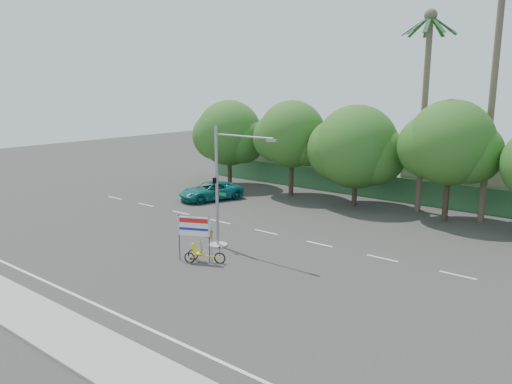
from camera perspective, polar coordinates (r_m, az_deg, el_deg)
The scene contains 14 objects.
ground at distance 25.20m, azimuth -6.44°, elevation -9.44°, with size 120.00×120.00×0.00m, color #33302D.
sidewalk_near at distance 21.06m, azimuth -21.52°, elevation -14.56°, with size 50.00×2.40×0.12m, color gray.
fence at distance 42.27m, azimuth 14.59°, elevation 0.45°, with size 38.00×0.08×2.00m, color #336B3D.
building_left at distance 50.68m, azimuth 6.42°, elevation 3.78°, with size 12.00×8.00×4.00m, color beige.
building_right at distance 43.96m, azimuth 26.63°, elevation 1.05°, with size 14.00×8.00×3.60m, color beige.
tree_far_left at distance 46.41m, azimuth -3.12°, elevation 6.52°, with size 7.14×6.00×7.96m.
tree_left at distance 42.06m, azimuth 4.06°, elevation 6.35°, with size 6.66×5.60×8.07m.
tree_center at distance 39.06m, azimuth 11.32°, elevation 4.84°, with size 7.62×6.40×7.85m.
tree_right at distance 36.31m, azimuth 21.24°, elevation 4.96°, with size 6.90×5.80×8.36m.
palm_tall at distance 37.02m, azimuth 25.68°, elevation 12.84°, with size 3.73×3.79×17.45m.
palm_short at distance 38.31m, azimuth 18.81°, elevation 10.90°, with size 3.73×3.79×14.45m.
traffic_signal at distance 28.55m, azimuth -4.05°, elevation -0.70°, with size 4.72×1.10×7.00m.
trike_billboard at distance 26.75m, azimuth -6.57°, elevation -5.81°, with size 2.40×1.27×2.57m.
pickup_truck at distance 41.16m, azimuth -5.20°, elevation 0.11°, with size 2.44×5.30×1.47m, color #0E6864.
Camera 1 is at (16.74, -16.45, 9.18)m, focal length 35.00 mm.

